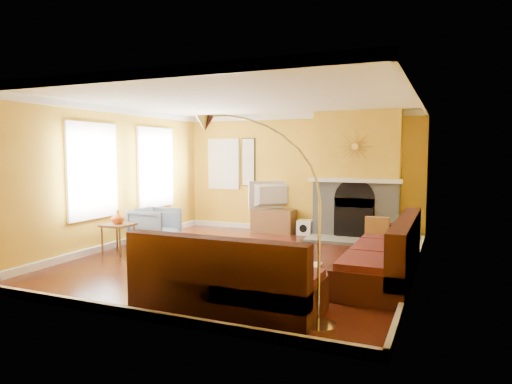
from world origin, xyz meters
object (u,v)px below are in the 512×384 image
at_px(sectional_sofa, 300,249).
at_px(media_console, 273,221).
at_px(coffee_table, 245,258).
at_px(arc_lamp, 264,220).
at_px(armchair, 155,226).
at_px(side_table, 118,239).

distance_m(sectional_sofa, media_console, 3.92).
relative_size(coffee_table, arc_lamp, 0.41).
xyz_separation_m(sectional_sofa, arc_lamp, (0.14, -1.72, 0.66)).
distance_m(sectional_sofa, armchair, 3.62).
distance_m(side_table, arc_lamp, 4.29).
relative_size(coffee_table, armchair, 1.13).
bearing_deg(side_table, coffee_table, -2.83).
height_order(sectional_sofa, media_console, sectional_sofa).
bearing_deg(media_console, armchair, -126.07).
height_order(coffee_table, arc_lamp, arc_lamp).
xyz_separation_m(sectional_sofa, armchair, (-3.40, 1.24, -0.08)).
relative_size(sectional_sofa, media_console, 3.99).
bearing_deg(sectional_sofa, side_table, 174.79).
height_order(sectional_sofa, coffee_table, sectional_sofa).
bearing_deg(side_table, armchair, 81.14).
bearing_deg(coffee_table, armchair, 156.72).
distance_m(sectional_sofa, coffee_table, 1.03).
xyz_separation_m(armchair, side_table, (-0.14, -0.92, -0.10)).
xyz_separation_m(sectional_sofa, media_console, (-1.75, 3.50, -0.18)).
height_order(armchair, arc_lamp, arc_lamp).
distance_m(armchair, arc_lamp, 4.67).
bearing_deg(armchair, arc_lamp, -132.61).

